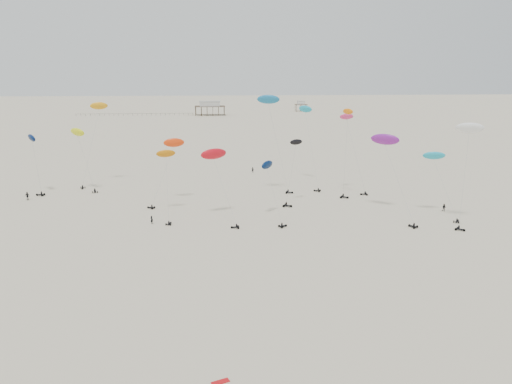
{
  "coord_description": "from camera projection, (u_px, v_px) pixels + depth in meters",
  "views": [
    {
      "loc": [
        -8.01,
        -5.28,
        29.58
      ],
      "look_at": [
        0.0,
        88.0,
        7.0
      ],
      "focal_mm": 35.0,
      "sensor_mm": 36.0,
      "label": 1
    }
  ],
  "objects": [
    {
      "name": "spectator_0",
      "position": [
        152.0,
        224.0,
        99.83
      ],
      "size": [
        0.86,
        0.82,
        1.95
      ],
      "primitive_type": "imported",
      "rotation": [
        0.0,
        0.0,
        2.5
      ],
      "color": "black",
      "rests_on": "ground"
    },
    {
      "name": "ground_plane",
      "position": [
        233.0,
        145.0,
        206.43
      ],
      "size": [
        900.0,
        900.0,
        0.0
      ],
      "primitive_type": "plane",
      "color": "beige"
    },
    {
      "name": "rig_12",
      "position": [
        387.0,
        147.0,
        105.9
      ],
      "size": [
        6.65,
        17.81,
        19.49
      ],
      "rotation": [
        0.0,
        0.0,
        0.58
      ],
      "color": "black",
      "rests_on": "ground"
    },
    {
      "name": "pavilion_main",
      "position": [
        210.0,
        109.0,
        349.89
      ],
      "size": [
        21.0,
        13.0,
        9.8
      ],
      "color": "brown",
      "rests_on": "ground"
    },
    {
      "name": "rig_0",
      "position": [
        96.0,
        120.0,
        132.31
      ],
      "size": [
        7.0,
        10.13,
        22.23
      ],
      "rotation": [
        0.0,
        0.0,
        3.22
      ],
      "color": "black",
      "rests_on": "ground"
    },
    {
      "name": "rig_6",
      "position": [
        81.0,
        143.0,
        124.6
      ],
      "size": [
        7.38,
        6.36,
        16.29
      ],
      "rotation": [
        0.0,
        0.0,
        0.22
      ],
      "color": "black",
      "rests_on": "ground"
    },
    {
      "name": "spectator_2",
      "position": [
        28.0,
        200.0,
        118.29
      ],
      "size": [
        1.52,
        1.07,
        2.32
      ],
      "primitive_type": "imported",
      "rotation": [
        0.0,
        0.0,
        6.02
      ],
      "color": "black",
      "rests_on": "ground"
    },
    {
      "name": "rig_4",
      "position": [
        468.0,
        141.0,
        96.59
      ],
      "size": [
        6.93,
        8.74,
        20.34
      ],
      "rotation": [
        0.0,
        0.0,
        3.87
      ],
      "color": "black",
      "rests_on": "ground"
    },
    {
      "name": "spectator_1",
      "position": [
        444.0,
        211.0,
        108.84
      ],
      "size": [
        1.07,
        1.03,
        1.93
      ],
      "primitive_type": "imported",
      "rotation": [
        0.0,
        0.0,
        5.58
      ],
      "color": "black",
      "rests_on": "ground"
    },
    {
      "name": "spectator_3",
      "position": [
        253.0,
        173.0,
        150.55
      ],
      "size": [
        0.74,
        0.52,
        1.99
      ],
      "primitive_type": "imported",
      "rotation": [
        0.0,
        0.0,
        3.11
      ],
      "color": "black",
      "rests_on": "ground"
    },
    {
      "name": "rig_13",
      "position": [
        437.0,
        164.0,
        104.43
      ],
      "size": [
        5.9,
        10.36,
        14.33
      ],
      "rotation": [
        0.0,
        0.0,
        5.53
      ],
      "color": "black",
      "rests_on": "ground"
    },
    {
      "name": "grounded_kite_b",
      "position": [
        220.0,
        382.0,
        48.81
      ],
      "size": [
        1.93,
        1.33,
        0.07
      ],
      "primitive_type": "cube",
      "rotation": [
        0.0,
        0.0,
        0.39
      ],
      "color": "red",
      "rests_on": "ground"
    },
    {
      "name": "rig_14",
      "position": [
        34.0,
        152.0,
        122.24
      ],
      "size": [
        5.09,
        6.81,
        14.97
      ],
      "rotation": [
        0.0,
        0.0,
        1.43
      ],
      "color": "black",
      "rests_on": "ground"
    },
    {
      "name": "rig_3",
      "position": [
        270.0,
        178.0,
        102.2
      ],
      "size": [
        4.94,
        12.06,
        13.27
      ],
      "rotation": [
        0.0,
        0.0,
        5.2
      ],
      "color": "black",
      "rests_on": "ground"
    },
    {
      "name": "rig_1",
      "position": [
        166.0,
        165.0,
        105.02
      ],
      "size": [
        4.38,
        12.88,
        15.57
      ],
      "rotation": [
        0.0,
        0.0,
        5.93
      ],
      "color": "black",
      "rests_on": "ground"
    },
    {
      "name": "pier_fence",
      "position": [
        135.0,
        115.0,
        346.37
      ],
      "size": [
        80.2,
        0.2,
        1.5
      ],
      "color": "black",
      "rests_on": "ground"
    },
    {
      "name": "rig_8",
      "position": [
        171.0,
        152.0,
        114.65
      ],
      "size": [
        8.49,
        9.69,
        15.67
      ],
      "rotation": [
        0.0,
        0.0,
        1.15
      ],
      "color": "black",
      "rests_on": "ground"
    },
    {
      "name": "rig_7",
      "position": [
        307.0,
        122.0,
        133.63
      ],
      "size": [
        4.29,
        17.06,
        22.93
      ],
      "rotation": [
        0.0,
        0.0,
        1.14
      ],
      "color": "black",
      "rests_on": "ground"
    },
    {
      "name": "rig_5",
      "position": [
        291.0,
        175.0,
        112.6
      ],
      "size": [
        5.38,
        6.28,
        14.87
      ],
      "rotation": [
        0.0,
        0.0,
        4.19
      ],
      "color": "black",
      "rests_on": "ground"
    },
    {
      "name": "rig_11",
      "position": [
        271.0,
        112.0,
        121.05
      ],
      "size": [
        9.21,
        4.38,
        24.52
      ],
      "rotation": [
        0.0,
        0.0,
        4.44
      ],
      "color": "black",
      "rests_on": "ground"
    },
    {
      "name": "rig_10",
      "position": [
        215.0,
        160.0,
        102.41
      ],
      "size": [
        7.98,
        12.68,
        15.98
      ],
      "rotation": [
        0.0,
        0.0,
        1.55
      ],
      "color": "black",
      "rests_on": "ground"
    },
    {
      "name": "rig_9",
      "position": [
        346.0,
        154.0,
        118.82
      ],
      "size": [
        3.28,
        5.29,
        21.25
      ],
      "rotation": [
        0.0,
        0.0,
        4.17
      ],
      "color": "black",
      "rests_on": "ground"
    },
    {
      "name": "rig_2",
      "position": [
        352.0,
        141.0,
        123.12
      ],
      "size": [
        6.78,
        6.87,
        19.77
      ],
      "rotation": [
        0.0,
        0.0,
        1.55
      ],
      "color": "black",
      "rests_on": "ground"
    },
    {
      "name": "pavilion_small",
      "position": [
        301.0,
        107.0,
        384.94
      ],
      "size": [
        9.0,
        7.0,
        8.0
      ],
      "color": "brown",
      "rests_on": "ground"
    }
  ]
}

